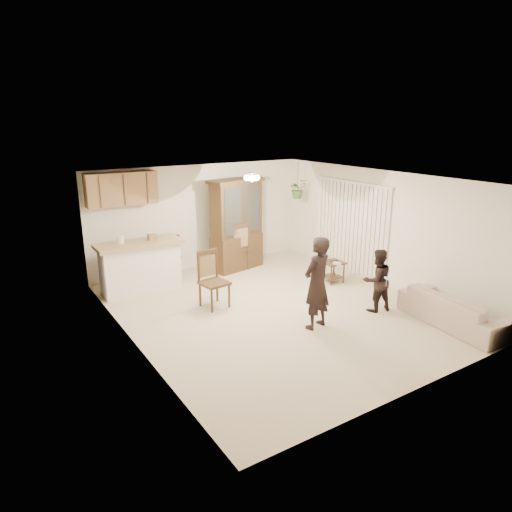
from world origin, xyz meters
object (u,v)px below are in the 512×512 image
adult (317,279)px  chair_hutch_right (236,256)px  china_hutch (236,226)px  side_table (333,272)px  chair_bar (214,292)px  child (377,277)px  sofa (455,306)px  chair_hutch_left (170,265)px

adult → chair_hutch_right: size_ratio=1.53×
adult → china_hutch: (0.51, 3.61, 0.18)m
side_table → chair_bar: size_ratio=0.48×
china_hutch → chair_hutch_right: size_ratio=1.85×
child → side_table: bearing=-90.3°
sofa → chair_hutch_right: (-1.67, 4.82, -0.03)m
sofa → child: 1.42m
sofa → adult: (-2.12, 1.25, 0.53)m
side_table → chair_hutch_left: 3.72m
child → china_hutch: 3.79m
china_hutch → side_table: 2.54m
sofa → chair_bar: chair_bar is taller
sofa → china_hutch: 5.17m
china_hutch → chair_hutch_left: 1.82m
child → chair_bar: bearing=-23.3°
child → chair_hutch_right: child is taller
chair_hutch_right → china_hutch: bearing=-149.5°
chair_bar → chair_hutch_left: 2.14m
adult → chair_hutch_left: size_ratio=1.87×
chair_hutch_right → side_table: bearing=120.1°
sofa → side_table: (-0.31, 2.84, -0.12)m
child → chair_hutch_left: (-2.54, 3.96, -0.40)m
child → china_hutch: china_hutch is taller
child → chair_hutch_right: 3.76m
sofa → chair_hutch_left: (-3.23, 5.16, -0.10)m
china_hutch → chair_bar: bearing=-141.7°
sofa → adult: 2.52m
chair_bar → child: bearing=-42.8°
child → side_table: (0.37, 1.64, -0.43)m
chair_bar → adult: bearing=-65.8°
child → chair_bar: 3.11m
adult → side_table: (1.81, 1.59, -0.65)m
chair_hutch_right → chair_bar: bearing=45.6°
sofa → side_table: sofa is taller
side_table → chair_bar: bearing=176.5°
chair_hutch_left → chair_hutch_right: chair_hutch_right is taller
china_hutch → chair_hutch_right: bearing=-156.4°
sofa → adult: bearing=65.5°
sofa → child: size_ratio=1.39×
adult → chair_hutch_right: 3.65m
child → chair_hutch_left: bearing=-44.8°
adult → side_table: adult is taller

